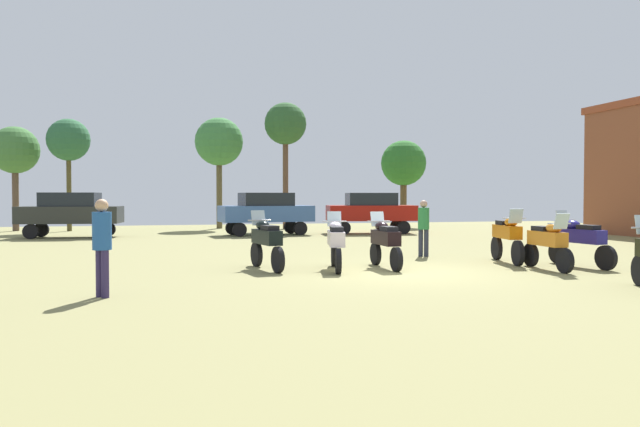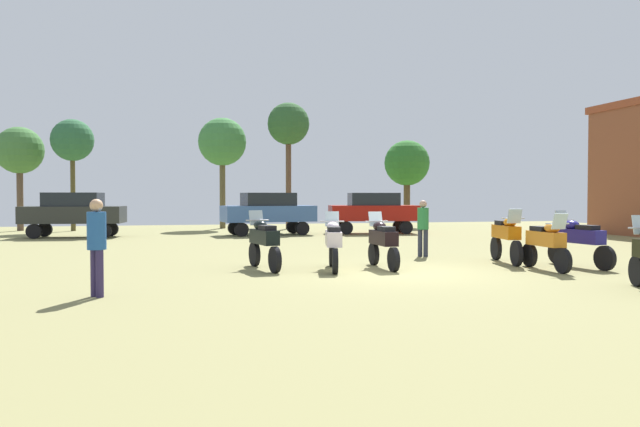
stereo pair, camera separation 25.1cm
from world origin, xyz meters
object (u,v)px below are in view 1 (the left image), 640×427
object	(u,v)px
motorcycle_1	(507,236)
motorcycle_8	(336,241)
car_2	(266,210)
motorcycle_6	(548,242)
motorcycle_5	(385,241)
car_3	(71,211)
motorcycle_4	(580,239)
car_1	(371,210)
tree_2	(285,126)
tree_3	(219,143)
tree_5	(15,151)
tree_1	(404,164)
motorcycle_3	(266,241)
person_1	(102,240)
tree_4	(68,141)
person_2	(424,224)

from	to	relation	value
motorcycle_1	motorcycle_8	world-z (taller)	motorcycle_1
car_2	motorcycle_6	bearing A→B (deg)	-169.97
motorcycle_5	car_3	size ratio (longest dim) A/B	0.47
motorcycle_4	car_1	xyz separation A→B (m)	(-0.72, 14.83, 0.45)
tree_2	tree_3	xyz separation A→B (m)	(-3.56, 1.41, -0.90)
tree_3	tree_5	xyz separation A→B (m)	(-10.65, 0.03, -0.66)
motorcycle_4	car_3	bearing A→B (deg)	126.81
tree_1	motorcycle_3	bearing A→B (deg)	-120.47
car_1	car_2	xyz separation A→B (m)	(-5.22, 0.03, 0.00)
car_1	tree_5	bearing A→B (deg)	77.09
tree_1	tree_5	size ratio (longest dim) A/B	0.94
motorcycle_6	tree_5	xyz separation A→B (m)	(-17.03, 21.74, 3.50)
motorcycle_3	motorcycle_5	distance (m)	3.04
motorcycle_5	person_1	size ratio (longest dim) A/B	1.17
motorcycle_3	tree_4	size ratio (longest dim) A/B	0.37
person_2	tree_1	world-z (taller)	tree_1
motorcycle_1	motorcycle_6	xyz separation A→B (m)	(0.12, -1.69, -0.04)
motorcycle_1	motorcycle_4	world-z (taller)	motorcycle_1
tree_2	tree_3	size ratio (longest dim) A/B	1.12
motorcycle_4	car_1	bearing A→B (deg)	85.62
person_2	person_1	bearing A→B (deg)	64.53
person_2	motorcycle_3	bearing A→B (deg)	54.12
motorcycle_8	person_1	bearing A→B (deg)	-138.91
motorcycle_5	car_1	size ratio (longest dim) A/B	0.47
car_2	tree_1	bearing A→B (deg)	-64.66
car_1	car_2	bearing A→B (deg)	97.17
motorcycle_5	tree_2	world-z (taller)	tree_2
tree_5	motorcycle_5	bearing A→B (deg)	-57.09
car_1	motorcycle_3	bearing A→B (deg)	158.91
tree_3	tree_4	distance (m)	7.92
car_2	tree_4	distance (m)	11.65
tree_3	tree_4	size ratio (longest dim) A/B	1.07
motorcycle_8	tree_4	distance (m)	22.02
motorcycle_1	motorcycle_3	world-z (taller)	motorcycle_1
motorcycle_1	motorcycle_5	bearing A→B (deg)	15.99
tree_2	tree_3	world-z (taller)	tree_2
motorcycle_5	person_2	world-z (taller)	person_2
motorcycle_3	person_2	world-z (taller)	person_2
car_3	car_1	bearing A→B (deg)	-85.24
motorcycle_8	car_1	size ratio (longest dim) A/B	0.48
tree_1	person_2	bearing A→B (deg)	-109.83
car_2	tree_4	bearing A→B (deg)	52.18
motorcycle_3	tree_2	xyz separation A→B (m)	(4.01, 18.53, 5.04)
tree_1	motorcycle_8	bearing A→B (deg)	-116.06
car_3	tree_3	xyz separation A→B (m)	(7.04, 6.15, 3.70)
car_2	person_2	bearing A→B (deg)	-172.05
car_2	person_1	world-z (taller)	car_2
motorcycle_4	car_2	distance (m)	16.01
tree_3	tree_5	distance (m)	10.67
motorcycle_3	motorcycle_8	world-z (taller)	motorcycle_3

